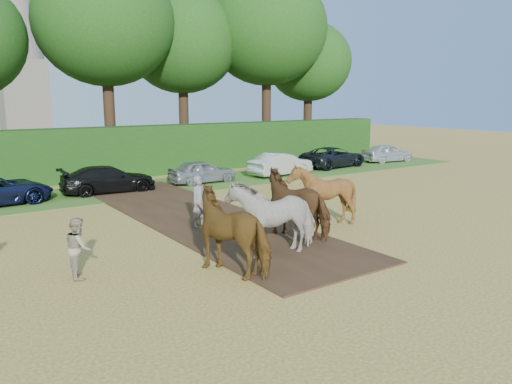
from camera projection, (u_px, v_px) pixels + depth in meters
The scene contains 9 objects.
ground at pixel (271, 274), 13.44m from camera, with size 120.00×120.00×0.00m, color gold.
earth_strip at pixel (198, 216), 19.93m from camera, with size 4.50×17.00×0.05m, color #472D1C.
grass_verge at pixel (104, 193), 24.75m from camera, with size 50.00×5.00×0.03m, color #38601E.
hedgerow at pixel (77, 155), 28.10m from camera, with size 46.00×1.60×3.00m, color #14380F.
spectator_near at pixel (79, 248), 13.09m from camera, with size 0.79×0.61×1.62m, color #B8AE90.
plough_team at pixel (284, 209), 16.10m from camera, with size 7.64×6.51×2.29m.
parked_cars at pixel (169, 174), 26.61m from camera, with size 40.52×3.34×1.40m.
treeline at pixel (22, 21), 28.33m from camera, with size 48.70×10.60×14.21m.
church at pixel (17, 18), 57.52m from camera, with size 5.20×5.20×27.00m.
Camera 1 is at (-7.62, -10.28, 4.70)m, focal length 35.00 mm.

